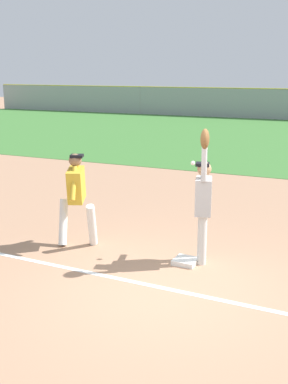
{
  "coord_description": "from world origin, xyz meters",
  "views": [
    {
      "loc": [
        2.38,
        -6.12,
        3.16
      ],
      "look_at": [
        -1.0,
        1.48,
        1.05
      ],
      "focal_mm": 45.25,
      "sensor_mm": 36.0,
      "label": 1
    }
  ],
  "objects_px": {
    "parked_car_black": "(255,104)",
    "baseball": "(193,163)",
    "parked_car_tan": "(178,102)",
    "fielder": "(203,198)",
    "first_base": "(186,261)",
    "runner": "(76,193)"
  },
  "relations": [
    {
      "from": "fielder",
      "to": "parked_car_black",
      "type": "bearing_deg",
      "value": -95.67
    },
    {
      "from": "runner",
      "to": "fielder",
      "type": "bearing_deg",
      "value": -17.12
    },
    {
      "from": "first_base",
      "to": "baseball",
      "type": "xyz_separation_m",
      "value": [
        -0.06,
        0.43,
        1.6
      ]
    },
    {
      "from": "baseball",
      "to": "runner",
      "type": "bearing_deg",
      "value": -168.16
    },
    {
      "from": "runner",
      "to": "baseball",
      "type": "xyz_separation_m",
      "value": [
        2.04,
        0.43,
        0.64
      ]
    },
    {
      "from": "parked_car_tan",
      "to": "fielder",
      "type": "bearing_deg",
      "value": -73.55
    },
    {
      "from": "first_base",
      "to": "parked_car_black",
      "type": "bearing_deg",
      "value": 99.31
    },
    {
      "from": "runner",
      "to": "parked_car_black",
      "type": "xyz_separation_m",
      "value": [
        -2.71,
        29.36,
        -0.32
      ]
    },
    {
      "from": "fielder",
      "to": "parked_car_black",
      "type": "xyz_separation_m",
      "value": [
        -5.04,
        29.2,
        -0.45
      ]
    },
    {
      "from": "fielder",
      "to": "runner",
      "type": "relative_size",
      "value": 1.33
    },
    {
      "from": "baseball",
      "to": "parked_car_tan",
      "type": "distance_m",
      "value": 30.72
    },
    {
      "from": "first_base",
      "to": "fielder",
      "type": "height_order",
      "value": "fielder"
    },
    {
      "from": "parked_car_black",
      "to": "baseball",
      "type": "bearing_deg",
      "value": -86.32
    },
    {
      "from": "fielder",
      "to": "runner",
      "type": "xyz_separation_m",
      "value": [
        -2.32,
        -0.17,
        -0.12
      ]
    },
    {
      "from": "fielder",
      "to": "parked_car_tan",
      "type": "bearing_deg",
      "value": -84.57
    },
    {
      "from": "fielder",
      "to": "baseball",
      "type": "xyz_separation_m",
      "value": [
        -0.28,
        0.26,
        0.52
      ]
    },
    {
      "from": "runner",
      "to": "parked_car_tan",
      "type": "relative_size",
      "value": 0.38
    },
    {
      "from": "runner",
      "to": "baseball",
      "type": "height_order",
      "value": "runner"
    },
    {
      "from": "parked_car_tan",
      "to": "parked_car_black",
      "type": "height_order",
      "value": "same"
    },
    {
      "from": "fielder",
      "to": "parked_car_tan",
      "type": "xyz_separation_m",
      "value": [
        -11.07,
        29.01,
        -0.45
      ]
    },
    {
      "from": "baseball",
      "to": "parked_car_tan",
      "type": "bearing_deg",
      "value": 110.57
    },
    {
      "from": "runner",
      "to": "parked_car_tan",
      "type": "xyz_separation_m",
      "value": [
        -8.74,
        29.17,
        -0.32
      ]
    }
  ]
}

